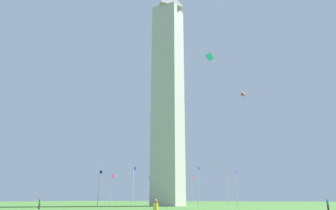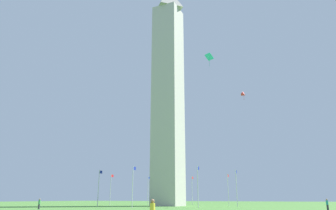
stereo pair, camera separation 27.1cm
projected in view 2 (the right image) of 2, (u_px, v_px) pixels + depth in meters
ground_plane at (168, 206)px, 73.41m from camera, size 260.00×260.00×0.00m
obelisk_monument at (168, 86)px, 81.77m from camera, size 6.49×6.49×58.98m
flagpole_n at (192, 189)px, 88.82m from camera, size 1.12×0.14×7.79m
flagpole_ne at (148, 189)px, 89.27m from camera, size 1.12×0.14×7.79m
flagpole_e at (111, 188)px, 81.16m from camera, size 1.12×0.14×7.79m
flagpole_se at (99, 186)px, 69.26m from camera, size 1.12×0.14×7.79m
flagpole_s at (133, 184)px, 60.53m from camera, size 1.12×0.14×7.79m
flagpole_sw at (198, 184)px, 60.08m from camera, size 1.12×0.14×7.79m
flagpole_w at (236, 186)px, 68.19m from camera, size 1.12×0.14×7.79m
flagpole_nw at (228, 188)px, 80.09m from camera, size 1.12×0.14×7.79m
person_green_shirt at (39, 204)px, 52.04m from camera, size 0.32×0.32×1.70m
person_teal_shirt at (327, 205)px, 46.70m from camera, size 0.32×0.32×1.67m
kite_cyan_diamond at (209, 57)px, 59.97m from camera, size 1.66×1.79×2.47m
kite_red_delta at (244, 95)px, 72.16m from camera, size 1.19×1.42×1.99m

